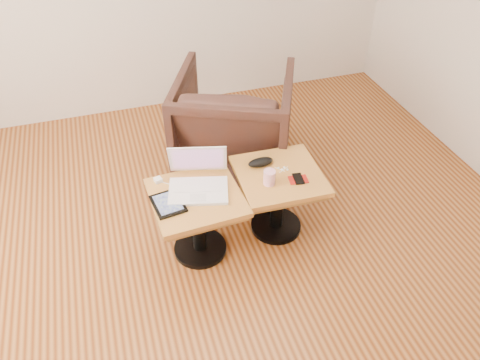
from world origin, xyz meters
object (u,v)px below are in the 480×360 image
object	(u,v)px
side_table_right	(278,188)
armchair	(234,122)
striped_cup	(269,177)
side_table_left	(197,210)
laptop	(198,180)

from	to	relation	value
side_table_right	armchair	distance (m)	0.79
side_table_right	striped_cup	bearing A→B (deg)	-141.14
side_table_left	laptop	xyz separation A→B (m)	(0.03, 0.07, 0.17)
laptop	armchair	world-z (taller)	armchair
side_table_right	striped_cup	world-z (taller)	striped_cup
laptop	striped_cup	size ratio (longest dim) A/B	4.41
side_table_left	striped_cup	bearing A→B (deg)	-6.70
laptop	armchair	size ratio (longest dim) A/B	0.49
side_table_left	laptop	size ratio (longest dim) A/B	1.32
striped_cup	side_table_right	bearing A→B (deg)	36.78
side_table_left	side_table_right	xyz separation A→B (m)	(0.54, 0.04, 0.00)
side_table_right	armchair	xyz separation A→B (m)	(-0.06, 0.79, 0.03)
side_table_left	armchair	xyz separation A→B (m)	(0.49, 0.83, 0.03)
side_table_right	striped_cup	distance (m)	0.20
striped_cup	armchair	xyz separation A→B (m)	(0.04, 0.86, -0.13)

